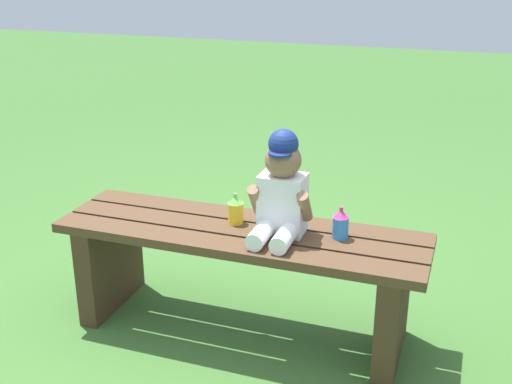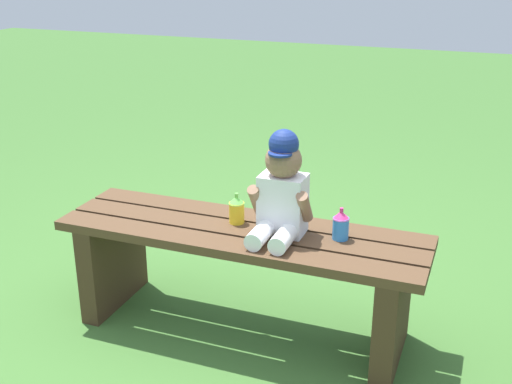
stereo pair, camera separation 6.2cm
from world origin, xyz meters
The scene contains 5 objects.
ground_plane centered at (0.00, 0.00, 0.00)m, with size 16.00×16.00×0.00m, color #3D6B2D.
park_bench centered at (0.00, 0.00, 0.30)m, with size 1.44×0.41×0.45m.
child_figure centered at (0.16, 0.01, 0.63)m, with size 0.23×0.27×0.40m.
sippy_cup_left centered at (-0.04, 0.05, 0.51)m, with size 0.06×0.06×0.12m.
sippy_cup_right centered at (0.38, 0.05, 0.51)m, with size 0.06×0.06×0.12m.
Camera 1 is at (0.80, -2.11, 1.47)m, focal length 44.97 mm.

